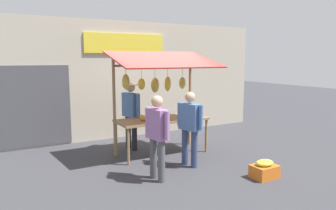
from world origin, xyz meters
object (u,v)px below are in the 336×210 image
object	(u,v)px
shopper_in_grey_tee	(190,124)
produce_crate_near	(264,170)
market_stall	(161,91)
vendor_with_sunhat	(131,110)
shopper_with_ponytail	(157,132)

from	to	relation	value
shopper_in_grey_tee	produce_crate_near	size ratio (longest dim) A/B	3.27
shopper_in_grey_tee	market_stall	bearing A→B (deg)	-11.06
market_stall	produce_crate_near	bearing A→B (deg)	112.22
vendor_with_sunhat	shopper_with_ponytail	world-z (taller)	vendor_with_sunhat
market_stall	produce_crate_near	distance (m)	2.96
market_stall	shopper_in_grey_tee	distance (m)	1.28
vendor_with_sunhat	shopper_in_grey_tee	xyz separation A→B (m)	(-0.60, 1.83, -0.09)
shopper_in_grey_tee	produce_crate_near	bearing A→B (deg)	-161.22
market_stall	vendor_with_sunhat	bearing A→B (deg)	-54.43
shopper_with_ponytail	produce_crate_near	size ratio (longest dim) A/B	3.30
market_stall	vendor_with_sunhat	world-z (taller)	market_stall
market_stall	produce_crate_near	size ratio (longest dim) A/B	5.03
market_stall	vendor_with_sunhat	size ratio (longest dim) A/B	1.45
market_stall	shopper_in_grey_tee	xyz separation A→B (m)	(-0.09, 1.12, -0.60)
shopper_with_ponytail	shopper_in_grey_tee	distance (m)	1.05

